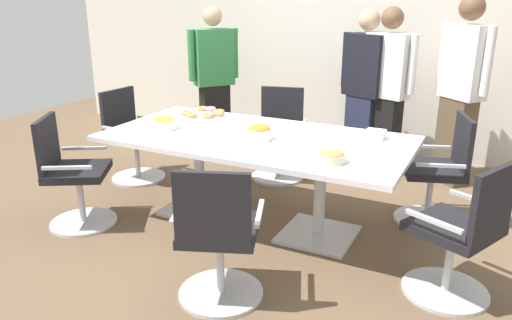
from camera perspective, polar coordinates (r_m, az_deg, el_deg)
The scene contains 18 objects.
ground_plane at distance 4.19m, azimuth 0.00°, elevation -7.20°, with size 10.00×10.00×0.01m, color brown.
back_wall at distance 6.02m, azimuth 10.65°, elevation 14.41°, with size 8.00×0.10×2.80m, color white.
conference_table at distance 3.95m, azimuth 0.00°, elevation 1.03°, with size 2.40×1.20×0.75m.
office_chair_0 at distance 3.03m, azimuth -4.38°, elevation -9.35°, with size 0.70×0.70×0.91m.
office_chair_1 at distance 3.30m, azimuth 22.49°, elevation -8.39°, with size 0.72×0.72×0.91m.
office_chair_2 at distance 4.31m, azimuth 20.27°, elevation -1.74°, with size 0.69×0.69×0.91m.
office_chair_3 at distance 5.07m, azimuth 2.66°, elevation 2.48°, with size 0.65×0.65×0.91m.
office_chair_4 at distance 5.18m, azimuth -14.11°, elevation 2.26°, with size 0.58×0.58×0.91m.
office_chair_5 at distance 4.27m, azimuth -20.47°, elevation -1.95°, with size 0.74×0.74×0.91m.
person_standing_0 at distance 5.86m, azimuth -4.85°, elevation 9.33°, with size 0.44×0.53×1.68m.
person_standing_1 at distance 5.35m, azimuth 12.38°, elevation 8.02°, with size 0.60×0.37×1.68m.
person_standing_2 at distance 5.26m, azimuth 14.79°, elevation 7.82°, with size 0.60×0.35×1.70m.
person_standing_3 at distance 5.16m, azimuth 22.56°, elevation 7.57°, with size 0.52×0.45×1.81m.
snack_bowl_cookies at distance 3.34m, azimuth 8.73°, elevation 0.40°, with size 0.19×0.19×0.08m.
snack_bowl_chips_orange at distance 3.81m, azimuth 0.35°, elevation 3.23°, with size 0.20×0.20×0.12m.
snack_bowl_chips_yellow at distance 4.18m, azimuth -10.52°, elevation 4.24°, with size 0.21×0.21×0.11m.
donut_platter at distance 4.62m, azimuth -6.14°, elevation 5.40°, with size 0.41×0.40×0.04m.
napkin_pile at distance 3.96m, azimuth 13.56°, elevation 2.89°, with size 0.15×0.15×0.06m, color white.
Camera 1 is at (1.69, -3.36, 1.84)m, focal length 34.73 mm.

